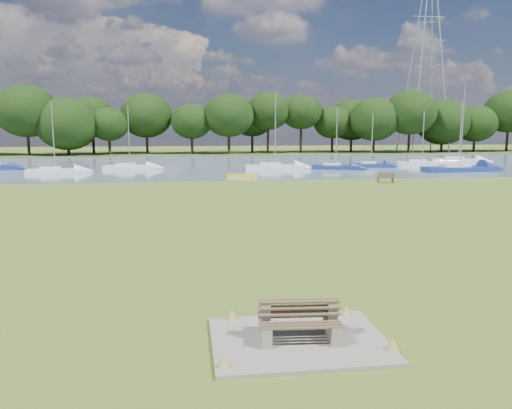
{
  "coord_description": "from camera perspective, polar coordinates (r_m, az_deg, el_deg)",
  "views": [
    {
      "loc": [
        -2.58,
        -25.19,
        5.18
      ],
      "look_at": [
        0.6,
        -2.0,
        1.52
      ],
      "focal_mm": 35.0,
      "sensor_mm": 36.0,
      "label": 1
    }
  ],
  "objects": [
    {
      "name": "tree_line",
      "position": [
        93.84,
        -1.14,
        9.98
      ],
      "size": [
        159.55,
        9.71,
        11.75
      ],
      "color": "black",
      "rests_on": "far_bank"
    },
    {
      "name": "sailboat_0",
      "position": [
        77.38,
        22.1,
        4.83
      ],
      "size": [
        7.39,
        4.13,
        8.59
      ],
      "rotation": [
        0.0,
        0.0,
        -0.32
      ],
      "color": "silver",
      "rests_on": "river"
    },
    {
      "name": "ground",
      "position": [
        25.85,
        -1.92,
        -2.67
      ],
      "size": [
        220.0,
        220.0,
        0.0
      ],
      "primitive_type": "plane",
      "color": "olive"
    },
    {
      "name": "riverbank_bench",
      "position": [
        47.82,
        14.6,
        2.99
      ],
      "size": [
        1.63,
        0.66,
        0.98
      ],
      "rotation": [
        0.0,
        0.0,
        -0.12
      ],
      "color": "brown",
      "rests_on": "ground"
    },
    {
      "name": "sailboat_3",
      "position": [
        60.42,
        2.12,
        4.5
      ],
      "size": [
        7.3,
        2.6,
        9.28
      ],
      "rotation": [
        0.0,
        0.0,
        -0.08
      ],
      "color": "silver",
      "rests_on": "river"
    },
    {
      "name": "sailboat_5",
      "position": [
        61.29,
        9.05,
        4.41
      ],
      "size": [
        5.95,
        3.68,
        7.25
      ],
      "rotation": [
        0.0,
        0.0,
        -0.39
      ],
      "color": "navy",
      "rests_on": "river"
    },
    {
      "name": "sailboat_6",
      "position": [
        62.29,
        -14.28,
        4.32
      ],
      "size": [
        6.34,
        2.1,
        7.63
      ],
      "rotation": [
        0.0,
        0.0,
        -0.06
      ],
      "color": "silver",
      "rests_on": "river"
    },
    {
      "name": "pylon",
      "position": [
        107.38,
        19.02,
        17.49
      ],
      "size": [
        7.55,
        5.29,
        35.45
      ],
      "color": "#8D929C",
      "rests_on": "far_bank"
    },
    {
      "name": "sailboat_4",
      "position": [
        62.11,
        22.2,
        3.98
      ],
      "size": [
        8.78,
        2.95,
        10.05
      ],
      "rotation": [
        0.0,
        0.0,
        0.06
      ],
      "color": "navy",
      "rests_on": "river"
    },
    {
      "name": "concrete_pad",
      "position": [
        12.58,
        4.89,
        -15.22
      ],
      "size": [
        4.2,
        3.2,
        0.1
      ],
      "primitive_type": "cube",
      "color": "gray",
      "rests_on": "ground"
    },
    {
      "name": "far_bank",
      "position": [
        97.36,
        -6.31,
        5.8
      ],
      "size": [
        220.0,
        20.0,
        0.4
      ],
      "primitive_type": "cube",
      "color": "#4C6626",
      "rests_on": "ground"
    },
    {
      "name": "sailboat_1",
      "position": [
        59.97,
        -22.03,
        3.76
      ],
      "size": [
        6.36,
        2.54,
        7.91
      ],
      "rotation": [
        0.0,
        0.0,
        0.13
      ],
      "color": "silver",
      "rests_on": "river"
    },
    {
      "name": "river",
      "position": [
        67.44,
        -5.61,
        4.45
      ],
      "size": [
        220.0,
        40.0,
        0.1
      ],
      "primitive_type": "cube",
      "color": "slate",
      "rests_on": "ground"
    },
    {
      "name": "kayak",
      "position": [
        51.13,
        -1.57,
        3.32
      ],
      "size": [
        3.23,
        1.67,
        0.32
      ],
      "primitive_type": "cube",
      "rotation": [
        0.0,
        0.0,
        -0.31
      ],
      "color": "yellow",
      "rests_on": "river"
    },
    {
      "name": "sailboat_9",
      "position": [
        70.22,
        18.36,
        4.64
      ],
      "size": [
        6.6,
        3.42,
        7.09
      ],
      "rotation": [
        0.0,
        0.0,
        -0.27
      ],
      "color": "silver",
      "rests_on": "river"
    },
    {
      "name": "bench_pair",
      "position": [
        12.39,
        4.92,
        -13.2
      ],
      "size": [
        2.03,
        1.29,
        1.05
      ],
      "rotation": [
        0.0,
        0.0,
        -0.08
      ],
      "color": "gray",
      "rests_on": "concrete_pad"
    },
    {
      "name": "sailboat_7",
      "position": [
        65.0,
        12.98,
        4.55
      ],
      "size": [
        5.38,
        1.94,
        6.88
      ],
      "rotation": [
        0.0,
        0.0,
        -0.09
      ],
      "color": "navy",
      "rests_on": "river"
    }
  ]
}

